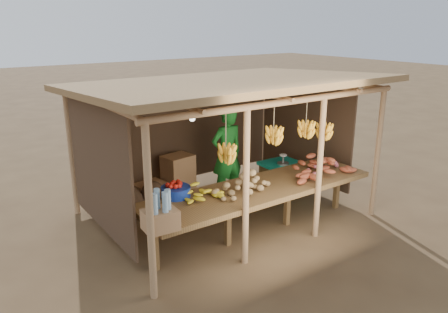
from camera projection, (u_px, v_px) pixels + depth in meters
ground at (224, 213)px, 7.67m from camera, size 60.00×60.00×0.00m
stall_structure at (223, 106)px, 7.09m from camera, size 4.70×3.50×2.43m
counter at (259, 191)px, 6.71m from camera, size 3.90×1.05×0.80m
potato_heap at (248, 182)px, 6.39m from camera, size 1.10×0.88×0.36m
sweet_potato_heap at (316, 163)px, 7.22m from camera, size 1.15×0.76×0.36m
onion_heap at (322, 160)px, 7.39m from camera, size 0.78×0.57×0.35m
banana_pile at (200, 187)px, 6.22m from camera, size 0.59×0.41×0.34m
tomato_basin at (176, 191)px, 6.30m from camera, size 0.43×0.43×0.22m
bottle_box at (160, 215)px, 5.27m from camera, size 0.43×0.35×0.51m
vendor at (227, 154)px, 8.06m from camera, size 0.66×0.44×1.77m
tarp_crate at (281, 178)px, 8.41m from camera, size 0.73×0.63×0.86m
carton_stack at (169, 183)px, 8.08m from camera, size 1.15×0.47×0.85m
burlap_sacks at (142, 199)px, 7.57m from camera, size 0.93×0.49×0.66m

